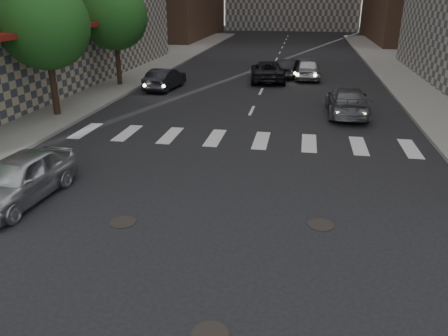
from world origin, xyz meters
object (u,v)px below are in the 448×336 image
object	(u,v)px
traffic_car_c	(268,71)
traffic_car_e	(288,68)
silver_sedan	(20,178)
tree_b	(46,20)
tree_c	(115,13)
traffic_car_b	(347,101)
traffic_car_a	(165,79)
traffic_car_d	(306,68)

from	to	relation	value
traffic_car_c	traffic_car_e	world-z (taller)	traffic_car_c
silver_sedan	traffic_car_c	world-z (taller)	silver_sedan
tree_b	tree_c	xyz separation A→B (m)	(0.00, 8.00, 0.00)
traffic_car_b	traffic_car_c	xyz separation A→B (m)	(-4.78, 8.67, -0.00)
traffic_car_c	tree_b	bearing A→B (deg)	43.73
traffic_car_e	traffic_car_c	bearing A→B (deg)	63.02
tree_b	silver_sedan	xyz separation A→B (m)	(3.95, -9.14, -3.94)
tree_b	traffic_car_a	bearing A→B (deg)	66.33
traffic_car_b	traffic_car_c	distance (m)	9.90
tree_b	silver_sedan	distance (m)	10.71
traffic_car_d	tree_b	bearing A→B (deg)	41.05
tree_c	traffic_car_e	world-z (taller)	tree_c
silver_sedan	traffic_car_b	distance (m)	15.86
traffic_car_e	traffic_car_b	bearing A→B (deg)	115.36
traffic_car_c	traffic_car_d	distance (m)	3.02
traffic_car_d	silver_sedan	bearing A→B (deg)	63.93
traffic_car_b	tree_b	bearing A→B (deg)	10.99
traffic_car_c	traffic_car_d	xyz separation A→B (m)	(2.69, 1.37, 0.07)
traffic_car_a	traffic_car_c	distance (m)	7.50
traffic_car_b	traffic_car_e	distance (m)	11.16
tree_c	traffic_car_b	size ratio (longest dim) A/B	1.36
silver_sedan	tree_c	bearing A→B (deg)	106.86
traffic_car_b	traffic_car_d	size ratio (longest dim) A/B	1.07
traffic_car_e	traffic_car_d	bearing A→B (deg)	164.90
tree_c	traffic_car_d	size ratio (longest dim) A/B	1.46
tree_b	traffic_car_d	world-z (taller)	tree_b
silver_sedan	traffic_car_a	size ratio (longest dim) A/B	1.02
traffic_car_d	traffic_car_c	bearing A→B (deg)	21.53
silver_sedan	tree_b	bearing A→B (deg)	117.27
silver_sedan	traffic_car_b	bearing A→B (deg)	53.05
tree_b	traffic_car_b	size ratio (longest dim) A/B	1.36
traffic_car_c	traffic_car_e	xyz separation A→B (m)	(1.32, 1.94, -0.04)
traffic_car_c	traffic_car_e	distance (m)	2.35
traffic_car_a	silver_sedan	bearing A→B (deg)	98.37
tree_b	traffic_car_e	world-z (taller)	tree_b
traffic_car_c	traffic_car_d	bearing A→B (deg)	-159.66
traffic_car_a	traffic_car_c	size ratio (longest dim) A/B	0.81
tree_b	traffic_car_e	bearing A→B (deg)	51.11
tree_c	silver_sedan	world-z (taller)	tree_c
traffic_car_c	traffic_car_d	world-z (taller)	traffic_car_d
traffic_car_e	traffic_car_a	bearing A→B (deg)	45.76
tree_b	traffic_car_d	size ratio (longest dim) A/B	1.46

